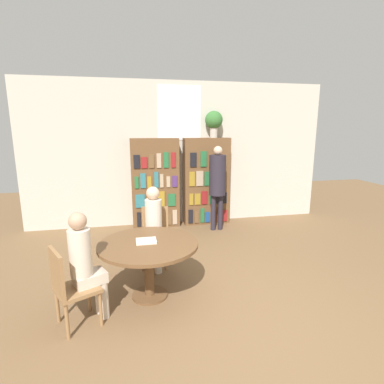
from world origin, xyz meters
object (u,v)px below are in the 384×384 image
(chair_near_camera, at_px, (69,285))
(seated_reader_right, at_px, (86,262))
(librarian_standing, at_px, (217,179))
(chair_left_side, at_px, (155,233))
(bookshelf_left, at_px, (155,183))
(seated_reader_left, at_px, (153,224))
(bookshelf_right, at_px, (206,182))
(reading_table, at_px, (149,252))
(flower_vase, at_px, (214,121))

(chair_near_camera, bearing_deg, seated_reader_right, 90.00)
(seated_reader_right, xyz_separation_m, librarian_standing, (2.19, 2.57, 0.38))
(chair_near_camera, relative_size, chair_left_side, 1.00)
(bookshelf_left, height_order, chair_near_camera, bookshelf_left)
(bookshelf_left, bearing_deg, seated_reader_left, -95.81)
(librarian_standing, bearing_deg, bookshelf_left, 157.19)
(bookshelf_right, relative_size, seated_reader_right, 1.51)
(reading_table, bearing_deg, seated_reader_left, 80.73)
(seated_reader_left, bearing_deg, librarian_standing, -123.89)
(bookshelf_right, bearing_deg, reading_table, -117.40)
(flower_vase, xyz_separation_m, librarian_standing, (-0.05, -0.51, -1.13))
(seated_reader_right, bearing_deg, bookshelf_left, 135.32)
(chair_left_side, bearing_deg, seated_reader_left, 90.00)
(seated_reader_left, height_order, seated_reader_right, seated_reader_left)
(reading_table, distance_m, librarian_standing, 2.74)
(chair_left_side, bearing_deg, flower_vase, -118.75)
(bookshelf_left, bearing_deg, chair_left_side, -95.47)
(chair_left_side, distance_m, librarian_standing, 1.98)
(librarian_standing, bearing_deg, flower_vase, 84.08)
(bookshelf_right, xyz_separation_m, chair_left_side, (-1.27, -1.81, -0.44))
(seated_reader_left, xyz_separation_m, seated_reader_right, (-0.79, -1.08, -0.01))
(seated_reader_right, bearing_deg, flower_vase, 117.22)
(flower_vase, xyz_separation_m, reading_table, (-1.57, -2.74, -1.60))
(seated_reader_left, bearing_deg, chair_left_side, -90.00)
(bookshelf_left, height_order, reading_table, bookshelf_left)
(librarian_standing, bearing_deg, chair_near_camera, -131.56)
(seated_reader_right, height_order, librarian_standing, librarian_standing)
(reading_table, height_order, seated_reader_right, seated_reader_right)
(bookshelf_left, height_order, chair_left_side, bookshelf_left)
(seated_reader_left, distance_m, librarian_standing, 2.07)
(chair_left_side, bearing_deg, chair_near_camera, 63.00)
(bookshelf_left, height_order, librarian_standing, bookshelf_left)
(seated_reader_right, distance_m, librarian_standing, 3.40)
(flower_vase, bearing_deg, seated_reader_left, -125.97)
(flower_vase, xyz_separation_m, seated_reader_left, (-1.45, -1.99, -1.50))
(bookshelf_left, relative_size, seated_reader_left, 1.50)
(seated_reader_right, bearing_deg, reading_table, 90.00)
(reading_table, bearing_deg, flower_vase, 60.20)
(flower_vase, relative_size, seated_reader_left, 0.45)
(bookshelf_left, distance_m, seated_reader_right, 3.24)
(librarian_standing, bearing_deg, reading_table, -124.18)
(chair_near_camera, relative_size, seated_reader_left, 0.71)
(bookshelf_right, bearing_deg, bookshelf_left, -179.99)
(chair_left_side, relative_size, seated_reader_right, 0.71)
(bookshelf_right, distance_m, librarian_standing, 0.53)
(reading_table, height_order, chair_near_camera, chair_near_camera)
(bookshelf_left, distance_m, flower_vase, 1.78)
(flower_vase, relative_size, chair_left_side, 0.63)
(reading_table, distance_m, chair_left_side, 0.94)
(chair_left_side, xyz_separation_m, seated_reader_right, (-0.82, -1.26, 0.20))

